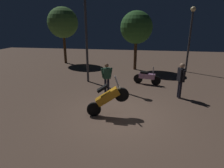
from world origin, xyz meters
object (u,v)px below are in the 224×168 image
motorcycle_orange_foreground (108,98)px  person_bystander_far (181,77)px  motorcycle_pink_parked_left (147,77)px  person_rider_beside (107,75)px  streetlamp_far (191,31)px  streetlamp_near (86,23)px

motorcycle_orange_foreground → person_bystander_far: size_ratio=0.93×
motorcycle_pink_parked_left → person_rider_beside: (-2.12, -1.79, 0.49)m
person_rider_beside → motorcycle_orange_foreground: bearing=160.6°
motorcycle_orange_foreground → streetlamp_far: size_ratio=0.35×
motorcycle_pink_parked_left → person_bystander_far: 2.60m
motorcycle_orange_foreground → person_rider_beside: (-0.55, 2.63, 0.18)m
motorcycle_orange_foreground → streetlamp_far: bearing=46.8°
motorcycle_orange_foreground → streetlamp_near: bearing=102.0°
streetlamp_near → streetlamp_far: 7.68m
motorcycle_pink_parked_left → person_bystander_far: person_bystander_far is taller
motorcycle_orange_foreground → person_bystander_far: (3.12, 2.43, 0.31)m
person_rider_beside → streetlamp_near: (-1.56, 1.72, 2.63)m
motorcycle_orange_foreground → motorcycle_pink_parked_left: bearing=56.6°
motorcycle_pink_parked_left → streetlamp_near: bearing=-165.1°
streetlamp_far → motorcycle_pink_parked_left: bearing=-129.0°
person_rider_beside → streetlamp_near: 3.51m
motorcycle_orange_foreground → streetlamp_far: (4.56, 8.12, 2.26)m
streetlamp_far → motorcycle_orange_foreground: bearing=-119.3°
person_rider_beside → person_bystander_far: size_ratio=0.89×
motorcycle_orange_foreground → person_rider_beside: motorcycle_orange_foreground is taller
person_rider_beside → streetlamp_far: streetlamp_far is taller
motorcycle_orange_foreground → person_bystander_far: person_bystander_far is taller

